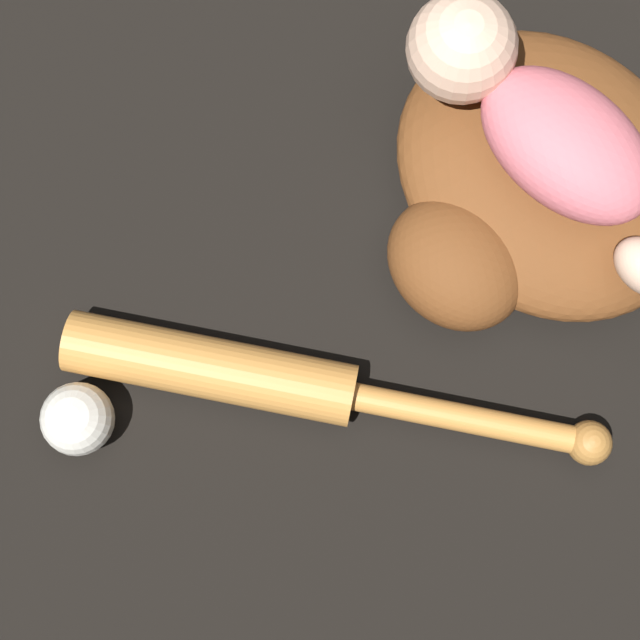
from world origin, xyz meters
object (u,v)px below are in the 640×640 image
at_px(baseball_glove, 532,188).
at_px(baseball_bat, 269,380).
at_px(baseball, 78,419).
at_px(baby_figure, 539,119).

relative_size(baseball_glove, baseball_bat, 0.75).
distance_m(baseball_bat, baseball, 0.18).
xyz_separation_m(baseball_glove, baby_figure, (0.03, -0.03, 0.08)).
bearing_deg(baby_figure, baseball_glove, 131.58).
xyz_separation_m(baseball_bat, baseball, (0.14, 0.11, 0.00)).
distance_m(baseball_glove, baseball_bat, 0.31).
bearing_deg(baseball_glove, baseball_bat, 63.54).
relative_size(baseball_bat, baseball, 7.35).
distance_m(baby_figure, baseball_bat, 0.34).
xyz_separation_m(baby_figure, baseball_bat, (0.11, 0.31, -0.10)).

